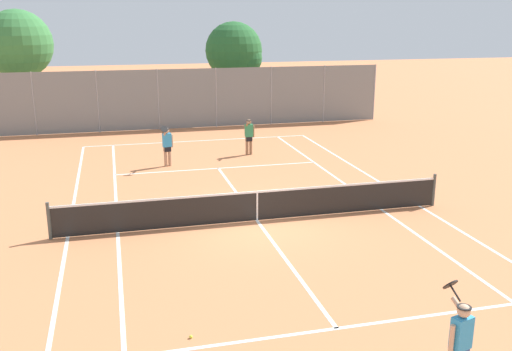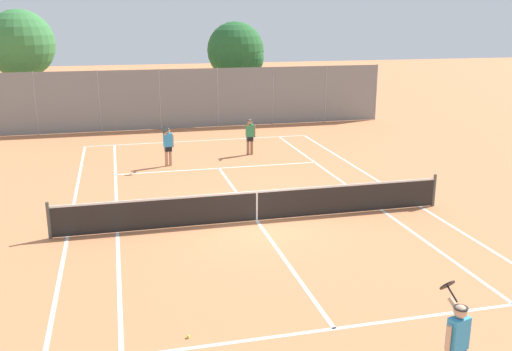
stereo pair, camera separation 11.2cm
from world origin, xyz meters
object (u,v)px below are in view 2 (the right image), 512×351
at_px(player_near_side, 456,343).
at_px(player_far_left, 168,144).
at_px(tennis_net, 257,205).
at_px(tree_behind_left, 21,46).
at_px(tree_behind_right, 238,52).
at_px(loose_tennis_ball_1, 188,336).
at_px(player_far_right, 250,135).

height_order(player_near_side, player_far_left, same).
bearing_deg(player_near_side, tennis_net, 97.49).
bearing_deg(player_far_left, tennis_net, -74.96).
distance_m(tennis_net, tree_behind_left, 20.29).
xyz_separation_m(tennis_net, tree_behind_left, (-8.74, 17.88, 3.96)).
bearing_deg(tennis_net, tree_behind_right, 79.62).
distance_m(tennis_net, player_far_left, 7.55).
height_order(tennis_net, player_far_left, player_far_left).
bearing_deg(loose_tennis_ball_1, player_near_side, -33.77).
height_order(tennis_net, tree_behind_right, tree_behind_right).
bearing_deg(loose_tennis_ball_1, tree_behind_left, 103.80).
distance_m(player_near_side, tree_behind_left, 28.60).
distance_m(tennis_net, loose_tennis_ball_1, 6.70).
relative_size(player_near_side, tree_behind_left, 0.28).
height_order(player_far_left, player_far_right, player_far_left).
relative_size(player_far_right, loose_tennis_ball_1, 24.24).
xyz_separation_m(player_near_side, tree_behind_left, (-9.88, 26.60, 3.54)).
bearing_deg(player_near_side, player_far_left, 100.98).
bearing_deg(player_far_right, tennis_net, -101.92).
relative_size(player_near_side, player_far_right, 1.11).
height_order(tennis_net, tree_behind_left, tree_behind_left).
bearing_deg(tree_behind_right, player_far_right, -99.04).
bearing_deg(player_near_side, tree_behind_left, 110.39).
bearing_deg(tree_behind_left, player_near_side, -69.61).
xyz_separation_m(player_far_left, loose_tennis_ball_1, (-0.91, -13.32, -0.89)).
xyz_separation_m(player_far_left, player_far_right, (3.74, 1.15, -0.02)).
bearing_deg(player_far_left, loose_tennis_ball_1, -93.90).
height_order(loose_tennis_ball_1, tree_behind_left, tree_behind_left).
bearing_deg(loose_tennis_ball_1, tree_behind_right, 75.65).
xyz_separation_m(tennis_net, player_near_side, (1.15, -8.72, 0.42)).
distance_m(player_near_side, player_far_left, 16.30).
relative_size(player_near_side, player_far_left, 1.00).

